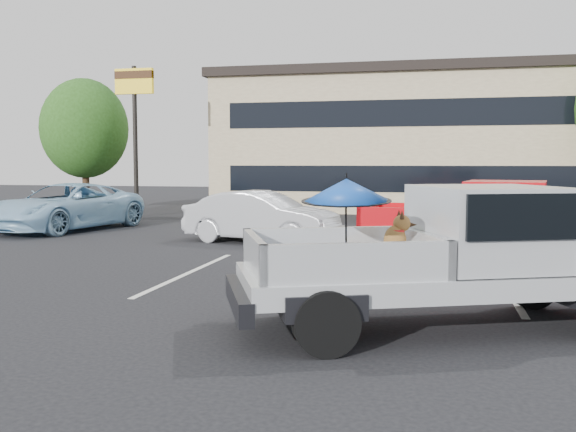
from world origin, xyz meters
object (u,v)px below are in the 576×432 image
object	(u,v)px
silver_pickup	(471,249)
blue_suv	(66,207)
tree_back	(524,117)
motel_sign	(135,100)
red_pickup	(497,219)
silver_sedan	(262,217)
tree_left	(84,129)

from	to	relation	value
silver_pickup	blue_suv	bearing A→B (deg)	118.32
tree_back	blue_suv	world-z (taller)	tree_back
blue_suv	tree_back	bearing A→B (deg)	55.71
motel_sign	blue_suv	distance (m)	6.58
blue_suv	motel_sign	bearing A→B (deg)	103.14
tree_back	red_pickup	size ratio (longest dim) A/B	1.25
silver_pickup	silver_sedan	size ratio (longest dim) A/B	1.41
motel_sign	tree_back	bearing A→B (deg)	32.01
tree_left	red_pickup	size ratio (longest dim) A/B	1.06
motel_sign	silver_pickup	bearing A→B (deg)	-51.13
motel_sign	red_pickup	world-z (taller)	motel_sign
silver_pickup	silver_sedan	bearing A→B (deg)	99.42
red_pickup	silver_sedan	world-z (taller)	red_pickup
silver_pickup	motel_sign	bearing A→B (deg)	106.37
motel_sign	tree_back	xyz separation A→B (m)	(16.00, 10.00, -0.24)
red_pickup	tree_left	bearing A→B (deg)	153.58
red_pickup	blue_suv	size ratio (longest dim) A/B	1.05
silver_pickup	tree_back	bearing A→B (deg)	58.90
tree_left	silver_pickup	size ratio (longest dim) A/B	1.00
tree_back	blue_suv	bearing A→B (deg)	-136.06
tree_left	silver_sedan	bearing A→B (deg)	-41.96
silver_pickup	silver_sedan	xyz separation A→B (m)	(-5.06, 8.11, -0.35)
tree_back	silver_pickup	bearing A→B (deg)	-98.60
tree_left	silver_sedan	distance (m)	15.29
motel_sign	tree_left	world-z (taller)	tree_left
red_pickup	silver_sedan	xyz separation A→B (m)	(-5.89, 2.54, -0.28)
tree_back	silver_sedan	xyz separation A→B (m)	(-8.86, -17.02, -3.71)
blue_suv	red_pickup	bearing A→B (deg)	-6.52
tree_left	red_pickup	bearing A→B (deg)	-36.41
blue_suv	silver_sedan	bearing A→B (deg)	-2.04
tree_left	silver_sedan	xyz separation A→B (m)	(11.14, -10.02, -3.03)
silver_pickup	red_pickup	world-z (taller)	silver_pickup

